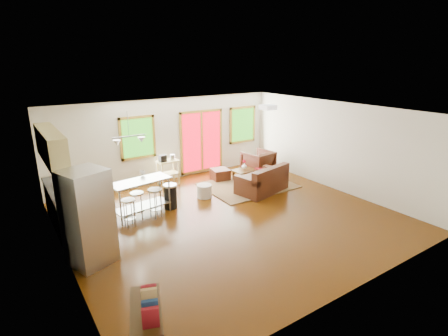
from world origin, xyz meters
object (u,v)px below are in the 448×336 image
armchair (258,162)px  kitchen_cart (167,164)px  ottoman (220,174)px  refrigerator (88,218)px  island (141,191)px  rug (248,185)px  coffee_table (246,171)px  loveseat (263,182)px

armchair → kitchen_cart: (-2.97, 0.74, 0.22)m
armchair → ottoman: 1.40m
refrigerator → island: 2.17m
rug → kitchen_cart: 2.57m
rug → island: 3.56m
armchair → coffee_table: bearing=10.8°
rug → armchair: (0.95, 0.71, 0.44)m
armchair → loveseat: bearing=47.9°
loveseat → armchair: (0.91, 1.36, 0.13)m
coffee_table → island: size_ratio=0.59×
ottoman → kitchen_cart: (-1.62, 0.48, 0.50)m
coffee_table → kitchen_cart: 2.53m
coffee_table → ottoman: bearing=145.1°
rug → refrigerator: 5.42m
armchair → ottoman: size_ratio=1.70×
loveseat → coffee_table: 1.17m
loveseat → refrigerator: refrigerator is taller
ottoman → kitchen_cart: bearing=163.5°
island → loveseat: bearing=-6.9°
loveseat → armchair: armchair is taller
ottoman → kitchen_cart: 1.76m
coffee_table → kitchen_cart: (-2.31, 0.96, 0.37)m
rug → island: island is taller
loveseat → island: bearing=160.9°
ottoman → armchair: bearing=-10.8°
ottoman → loveseat: bearing=-75.0°
coffee_table → refrigerator: refrigerator is taller
refrigerator → coffee_table: bearing=2.5°
rug → refrigerator: bearing=-161.5°
refrigerator → kitchen_cart: bearing=26.3°
rug → ottoman: (-0.40, 0.97, 0.16)m
rug → coffee_table: (0.30, 0.48, 0.29)m
armchair → island: island is taller
ottoman → kitchen_cart: size_ratio=0.54×
armchair → refrigerator: refrigerator is taller
loveseat → kitchen_cart: bearing=122.2°
loveseat → ottoman: size_ratio=3.13×
loveseat → coffee_table: bearing=65.0°
refrigerator → island: size_ratio=1.22×
island → rug: bearing=3.7°
loveseat → kitchen_cart: kitchen_cart is taller
loveseat → kitchen_cart: 2.96m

